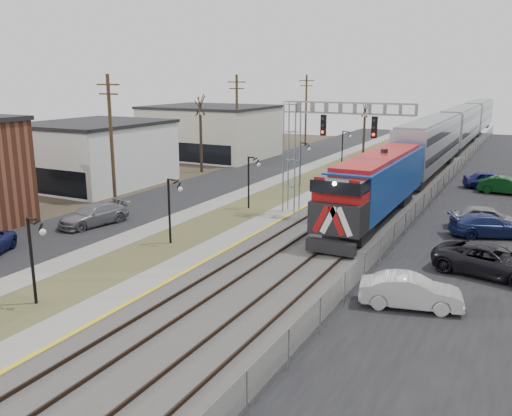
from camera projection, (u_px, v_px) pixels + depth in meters
The scene contains 22 objects.
street_west at pixel (213, 184), 50.61m from camera, with size 7.00×120.00×0.04m, color black.
sidewalk at pixel (256, 188), 48.60m from camera, with size 2.00×120.00×0.08m, color gray.
grass_median at pixel (286, 191), 47.26m from camera, with size 4.00×120.00×0.06m, color #4C532C.
platform at pixel (319, 194), 45.90m from camera, with size 2.00×120.00×0.24m, color gray.
ballast_bed at pixel (377, 200), 43.68m from camera, with size 8.00×120.00×0.20m, color #595651.
platform_edge at pixel (328, 193), 45.48m from camera, with size 0.24×120.00×0.01m, color gold.
track_near at pixel (353, 195), 44.53m from camera, with size 1.58×120.00×0.15m.
track_far at pixel (395, 200), 42.97m from camera, with size 1.58×120.00×0.15m.
train at pixel (452, 133), 67.56m from camera, with size 3.00×85.85×5.33m.
signal_gantry at pixel (315, 139), 37.57m from camera, with size 9.00×1.07×8.15m.
lampposts at pixel (172, 211), 32.37m from camera, with size 0.14×62.14×4.00m.
utility_poles at pixel (111, 140), 42.13m from camera, with size 0.28×80.28×10.00m.
fence at pixel (431, 197), 41.64m from camera, with size 0.04×120.00×1.60m, color gray.
buildings_west at pixel (46, 161), 44.81m from camera, with size 14.00×67.00×7.00m.
bare_trees at pixel (223, 150), 53.87m from camera, with size 12.30×42.30×5.95m.
car_lot_b at pixel (411, 292), 23.44m from camera, with size 1.52×4.36×1.44m, color silver.
car_lot_c at pixel (491, 262), 27.17m from camera, with size 2.57×5.58×1.55m, color black.
car_lot_d at pixel (489, 226), 33.82m from camera, with size 1.97×4.84×1.40m, color navy.
car_lot_e at pixel (487, 218), 35.43m from camera, with size 1.84×4.58×1.56m, color gray.
car_lot_f at pixel (506, 186), 46.03m from camera, with size 1.53×4.39×1.45m, color #0B3B14.
car_street_b at pixel (94, 215), 36.46m from camera, with size 2.01×4.95×1.44m, color slate.
car_lot_g at pixel (490, 181), 48.27m from camera, with size 1.79×4.45×1.52m, color navy.
Camera 1 is at (14.86, -7.32, 9.84)m, focal length 38.00 mm.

